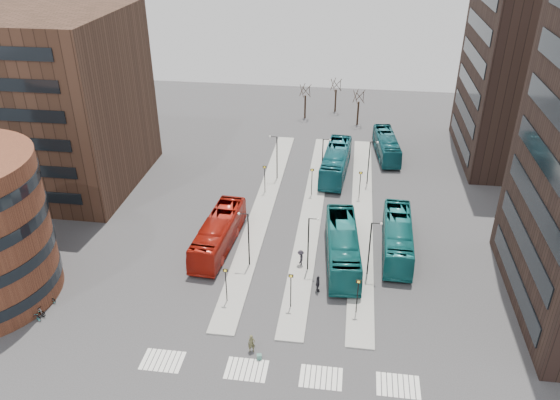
# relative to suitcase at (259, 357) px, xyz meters

# --- Properties ---
(island_left) EXTENTS (2.50, 45.00, 0.15)m
(island_left) POSITION_rel_suitcase_xyz_m (-3.83, 24.75, -0.17)
(island_left) COLOR gray
(island_left) RESTS_ON ground
(island_mid) EXTENTS (2.50, 45.00, 0.15)m
(island_mid) POSITION_rel_suitcase_xyz_m (2.17, 24.75, -0.17)
(island_mid) COLOR gray
(island_mid) RESTS_ON ground
(island_right) EXTENTS (2.50, 45.00, 0.15)m
(island_right) POSITION_rel_suitcase_xyz_m (8.17, 24.75, -0.17)
(island_right) COLOR gray
(island_right) RESTS_ON ground
(suitcase) EXTENTS (0.46, 0.40, 0.50)m
(suitcase) POSITION_rel_suitcase_xyz_m (0.00, 0.00, 0.00)
(suitcase) COLOR navy
(suitcase) RESTS_ON ground
(red_bus) EXTENTS (3.72, 12.51, 3.44)m
(red_bus) POSITION_rel_suitcase_xyz_m (-7.14, 15.77, 1.47)
(red_bus) COLOR #9B160B
(red_bus) RESTS_ON ground
(teal_bus_a) EXTENTS (4.20, 13.29, 3.64)m
(teal_bus_a) POSITION_rel_suitcase_xyz_m (6.14, 14.89, 1.57)
(teal_bus_a) COLOR #125A5B
(teal_bus_a) RESTS_ON ground
(teal_bus_b) EXTENTS (3.97, 13.09, 3.59)m
(teal_bus_b) POSITION_rel_suitcase_xyz_m (4.46, 35.61, 1.55)
(teal_bus_b) COLOR #155D69
(teal_bus_b) RESTS_ON ground
(teal_bus_c) EXTENTS (3.21, 12.35, 3.42)m
(teal_bus_c) POSITION_rel_suitcase_xyz_m (11.86, 17.64, 1.46)
(teal_bus_c) COLOR #146264
(teal_bus_c) RESTS_ON ground
(teal_bus_d) EXTENTS (3.91, 11.52, 3.14)m
(teal_bus_d) POSITION_rel_suitcase_xyz_m (11.51, 42.75, 1.32)
(teal_bus_d) COLOR #12505A
(teal_bus_d) RESTS_ON ground
(traveller) EXTENTS (0.69, 0.53, 1.68)m
(traveller) POSITION_rel_suitcase_xyz_m (-0.77, 0.82, 0.59)
(traveller) COLOR #4B492D
(traveller) RESTS_ON ground
(commuter_a) EXTENTS (0.93, 0.77, 1.75)m
(commuter_a) POSITION_rel_suitcase_xyz_m (-6.70, 11.20, 0.63)
(commuter_a) COLOR black
(commuter_a) RESTS_ON ground
(commuter_b) EXTENTS (0.64, 1.09, 1.74)m
(commuter_b) POSITION_rel_suitcase_xyz_m (4.06, 9.54, 0.62)
(commuter_b) COLOR black
(commuter_b) RESTS_ON ground
(commuter_c) EXTENTS (0.70, 1.20, 1.84)m
(commuter_c) POSITION_rel_suitcase_xyz_m (1.98, 13.49, 0.67)
(commuter_c) COLOR black
(commuter_c) RESTS_ON ground
(bicycle_near) EXTENTS (1.74, 1.12, 0.86)m
(bicycle_near) POSITION_rel_suitcase_xyz_m (-20.83, 2.07, 0.18)
(bicycle_near) COLOR gray
(bicycle_near) RESTS_ON ground
(bicycle_mid) EXTENTS (1.87, 0.89, 1.09)m
(bicycle_mid) POSITION_rel_suitcase_xyz_m (-20.83, 2.56, 0.30)
(bicycle_mid) COLOR gray
(bicycle_mid) RESTS_ON ground
(bicycle_far) EXTENTS (1.75, 0.81, 0.89)m
(bicycle_far) POSITION_rel_suitcase_xyz_m (-20.83, 4.44, 0.19)
(bicycle_far) COLOR gray
(bicycle_far) RESTS_ON ground
(crosswalk_stripes) EXTENTS (22.35, 2.40, 0.01)m
(crosswalk_stripes) POSITION_rel_suitcase_xyz_m (1.92, -1.25, -0.24)
(crosswalk_stripes) COLOR silver
(crosswalk_stripes) RESTS_ON ground
(office_block) EXTENTS (25.00, 20.12, 22.00)m
(office_block) POSITION_rel_suitcase_xyz_m (-33.83, 28.73, 10.75)
(office_block) COLOR #40291E
(office_block) RESTS_ON ground
(tower_far) EXTENTS (20.12, 20.00, 30.00)m
(tower_far) POSITION_rel_suitcase_xyz_m (32.15, 44.75, 14.75)
(tower_far) COLOR black
(tower_far) RESTS_ON ground
(sign_poles) EXTENTS (12.45, 22.12, 3.65)m
(sign_poles) POSITION_rel_suitcase_xyz_m (1.77, 17.75, 2.16)
(sign_poles) COLOR black
(sign_poles) RESTS_ON ground
(lamp_posts) EXTENTS (14.04, 20.24, 6.12)m
(lamp_posts) POSITION_rel_suitcase_xyz_m (2.81, 22.75, 3.33)
(lamp_posts) COLOR black
(lamp_posts) RESTS_ON ground
(bare_trees) EXTENTS (10.97, 8.14, 5.90)m
(bare_trees) POSITION_rel_suitcase_xyz_m (2.84, 57.42, 2.48)
(bare_trees) COLOR black
(bare_trees) RESTS_ON ground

